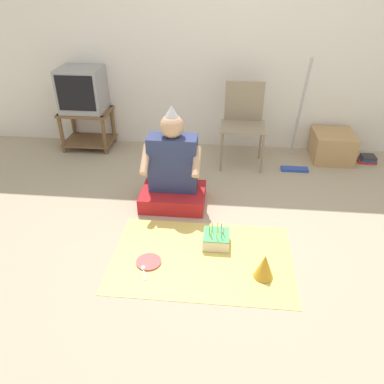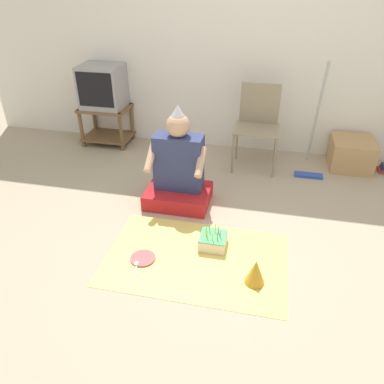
{
  "view_description": "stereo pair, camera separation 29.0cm",
  "coord_description": "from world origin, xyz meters",
  "px_view_note": "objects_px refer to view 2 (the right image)",
  "views": [
    {
      "loc": [
        -0.02,
        -2.23,
        1.85
      ],
      "look_at": [
        -0.27,
        0.24,
        0.35
      ],
      "focal_mm": 35.0,
      "sensor_mm": 36.0,
      "label": 1
    },
    {
      "loc": [
        0.26,
        -2.18,
        1.85
      ],
      "look_at": [
        -0.27,
        0.24,
        0.35
      ],
      "focal_mm": 35.0,
      "sensor_mm": 36.0,
      "label": 2
    }
  ],
  "objects_px": {
    "tv": "(103,86)",
    "cardboard_box_stack": "(351,153)",
    "folding_chair": "(258,121)",
    "dust_mop": "(313,143)",
    "paper_plate": "(143,258)",
    "birthday_cake": "(213,241)",
    "person_seated": "(178,172)",
    "party_hat_blue": "(255,272)"
  },
  "relations": [
    {
      "from": "tv",
      "to": "cardboard_box_stack",
      "type": "height_order",
      "value": "tv"
    },
    {
      "from": "tv",
      "to": "folding_chair",
      "type": "xyz_separation_m",
      "value": [
        1.78,
        -0.22,
        -0.19
      ]
    },
    {
      "from": "dust_mop",
      "to": "paper_plate",
      "type": "relative_size",
      "value": 6.24
    },
    {
      "from": "tv",
      "to": "dust_mop",
      "type": "height_order",
      "value": "dust_mop"
    },
    {
      "from": "cardboard_box_stack",
      "to": "birthday_cake",
      "type": "relative_size",
      "value": 2.26
    },
    {
      "from": "person_seated",
      "to": "cardboard_box_stack",
      "type": "bearing_deg",
      "value": 33.45
    },
    {
      "from": "cardboard_box_stack",
      "to": "tv",
      "type": "bearing_deg",
      "value": 178.97
    },
    {
      "from": "birthday_cake",
      "to": "party_hat_blue",
      "type": "height_order",
      "value": "party_hat_blue"
    },
    {
      "from": "cardboard_box_stack",
      "to": "birthday_cake",
      "type": "xyz_separation_m",
      "value": [
        -1.2,
        -1.64,
        -0.1
      ]
    },
    {
      "from": "tv",
      "to": "person_seated",
      "type": "height_order",
      "value": "tv"
    },
    {
      "from": "folding_chair",
      "to": "person_seated",
      "type": "distance_m",
      "value": 1.11
    },
    {
      "from": "folding_chair",
      "to": "dust_mop",
      "type": "distance_m",
      "value": 0.6
    },
    {
      "from": "folding_chair",
      "to": "cardboard_box_stack",
      "type": "distance_m",
      "value": 1.07
    },
    {
      "from": "person_seated",
      "to": "folding_chair",
      "type": "bearing_deg",
      "value": 55.71
    },
    {
      "from": "person_seated",
      "to": "tv",
      "type": "bearing_deg",
      "value": 136.16
    },
    {
      "from": "cardboard_box_stack",
      "to": "person_seated",
      "type": "distance_m",
      "value": 1.94
    },
    {
      "from": "cardboard_box_stack",
      "to": "person_seated",
      "type": "relative_size",
      "value": 0.5
    },
    {
      "from": "person_seated",
      "to": "dust_mop",
      "type": "bearing_deg",
      "value": 35.38
    },
    {
      "from": "person_seated",
      "to": "birthday_cake",
      "type": "bearing_deg",
      "value": -54.29
    },
    {
      "from": "cardboard_box_stack",
      "to": "party_hat_blue",
      "type": "height_order",
      "value": "cardboard_box_stack"
    },
    {
      "from": "folding_chair",
      "to": "birthday_cake",
      "type": "height_order",
      "value": "folding_chair"
    },
    {
      "from": "tv",
      "to": "cardboard_box_stack",
      "type": "xyz_separation_m",
      "value": [
        2.78,
        -0.05,
        -0.53
      ]
    },
    {
      "from": "person_seated",
      "to": "party_hat_blue",
      "type": "height_order",
      "value": "person_seated"
    },
    {
      "from": "cardboard_box_stack",
      "to": "dust_mop",
      "type": "bearing_deg",
      "value": -152.33
    },
    {
      "from": "dust_mop",
      "to": "cardboard_box_stack",
      "type": "bearing_deg",
      "value": 27.67
    },
    {
      "from": "cardboard_box_stack",
      "to": "party_hat_blue",
      "type": "relative_size",
      "value": 2.43
    },
    {
      "from": "birthday_cake",
      "to": "party_hat_blue",
      "type": "bearing_deg",
      "value": -43.17
    },
    {
      "from": "cardboard_box_stack",
      "to": "party_hat_blue",
      "type": "distance_m",
      "value": 2.15
    },
    {
      "from": "tv",
      "to": "birthday_cake",
      "type": "xyz_separation_m",
      "value": [
        1.58,
        -1.69,
        -0.63
      ]
    },
    {
      "from": "dust_mop",
      "to": "paper_plate",
      "type": "distance_m",
      "value": 2.12
    },
    {
      "from": "party_hat_blue",
      "to": "paper_plate",
      "type": "distance_m",
      "value": 0.83
    },
    {
      "from": "folding_chair",
      "to": "party_hat_blue",
      "type": "xyz_separation_m",
      "value": [
        0.14,
        -1.8,
        -0.4
      ]
    },
    {
      "from": "dust_mop",
      "to": "person_seated",
      "type": "xyz_separation_m",
      "value": [
        -1.18,
        -0.84,
        -0.03
      ]
    },
    {
      "from": "folding_chair",
      "to": "party_hat_blue",
      "type": "distance_m",
      "value": 1.85
    },
    {
      "from": "birthday_cake",
      "to": "folding_chair",
      "type": "bearing_deg",
      "value": 82.22
    },
    {
      "from": "birthday_cake",
      "to": "person_seated",
      "type": "bearing_deg",
      "value": 125.71
    },
    {
      "from": "birthday_cake",
      "to": "tv",
      "type": "bearing_deg",
      "value": 132.98
    },
    {
      "from": "tv",
      "to": "person_seated",
      "type": "distance_m",
      "value": 1.66
    },
    {
      "from": "birthday_cake",
      "to": "party_hat_blue",
      "type": "distance_m",
      "value": 0.47
    },
    {
      "from": "folding_chair",
      "to": "party_hat_blue",
      "type": "bearing_deg",
      "value": -85.54
    },
    {
      "from": "party_hat_blue",
      "to": "tv",
      "type": "bearing_deg",
      "value": 133.63
    },
    {
      "from": "folding_chair",
      "to": "party_hat_blue",
      "type": "relative_size",
      "value": 4.59
    }
  ]
}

